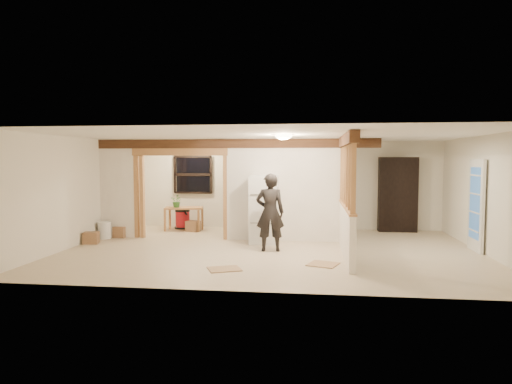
# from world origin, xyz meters

# --- Properties ---
(floor) EXTENTS (9.00, 6.50, 0.01)m
(floor) POSITION_xyz_m (0.00, 0.00, -0.01)
(floor) COLOR #C3AD91
(floor) RESTS_ON ground
(ceiling) EXTENTS (9.00, 6.50, 0.01)m
(ceiling) POSITION_xyz_m (0.00, 0.00, 2.50)
(ceiling) COLOR white
(wall_back) EXTENTS (9.00, 0.01, 2.50)m
(wall_back) POSITION_xyz_m (0.00, 3.25, 1.25)
(wall_back) COLOR silver
(wall_back) RESTS_ON floor
(wall_front) EXTENTS (9.00, 0.01, 2.50)m
(wall_front) POSITION_xyz_m (0.00, -3.25, 1.25)
(wall_front) COLOR silver
(wall_front) RESTS_ON floor
(wall_left) EXTENTS (0.01, 6.50, 2.50)m
(wall_left) POSITION_xyz_m (-4.50, 0.00, 1.25)
(wall_left) COLOR silver
(wall_left) RESTS_ON floor
(wall_right) EXTENTS (0.01, 6.50, 2.50)m
(wall_right) POSITION_xyz_m (4.50, 0.00, 1.25)
(wall_right) COLOR silver
(wall_right) RESTS_ON floor
(partition_left_stub) EXTENTS (0.90, 0.12, 2.50)m
(partition_left_stub) POSITION_xyz_m (-4.05, 1.20, 1.25)
(partition_left_stub) COLOR white
(partition_left_stub) RESTS_ON floor
(partition_center) EXTENTS (2.80, 0.12, 2.50)m
(partition_center) POSITION_xyz_m (0.20, 1.20, 1.25)
(partition_center) COLOR white
(partition_center) RESTS_ON floor
(doorway_frame) EXTENTS (2.46, 0.14, 2.20)m
(doorway_frame) POSITION_xyz_m (-2.40, 1.20, 1.10)
(doorway_frame) COLOR #B47F4B
(doorway_frame) RESTS_ON floor
(header_beam_back) EXTENTS (7.00, 0.18, 0.22)m
(header_beam_back) POSITION_xyz_m (-1.00, 1.20, 2.38)
(header_beam_back) COLOR #4B2D1A
(header_beam_back) RESTS_ON ceiling
(header_beam_right) EXTENTS (0.18, 3.30, 0.22)m
(header_beam_right) POSITION_xyz_m (1.60, -0.40, 2.38)
(header_beam_right) COLOR #4B2D1A
(header_beam_right) RESTS_ON ceiling
(pony_wall) EXTENTS (0.12, 3.20, 1.00)m
(pony_wall) POSITION_xyz_m (1.60, -0.40, 0.50)
(pony_wall) COLOR white
(pony_wall) RESTS_ON floor
(stud_partition) EXTENTS (0.14, 3.20, 1.32)m
(stud_partition) POSITION_xyz_m (1.60, -0.40, 1.66)
(stud_partition) COLOR #B47F4B
(stud_partition) RESTS_ON pony_wall
(window_back) EXTENTS (1.12, 0.10, 1.10)m
(window_back) POSITION_xyz_m (-2.60, 3.17, 1.55)
(window_back) COLOR black
(window_back) RESTS_ON wall_back
(french_door) EXTENTS (0.12, 0.86, 2.00)m
(french_door) POSITION_xyz_m (4.42, 0.40, 1.00)
(french_door) COLOR white
(french_door) RESTS_ON floor
(ceiling_dome_main) EXTENTS (0.36, 0.36, 0.16)m
(ceiling_dome_main) POSITION_xyz_m (0.30, -0.50, 2.48)
(ceiling_dome_main) COLOR #FFEABF
(ceiling_dome_main) RESTS_ON ceiling
(ceiling_dome_util) EXTENTS (0.32, 0.32, 0.14)m
(ceiling_dome_util) POSITION_xyz_m (-2.50, 2.30, 2.48)
(ceiling_dome_util) COLOR #FFEABF
(ceiling_dome_util) RESTS_ON ceiling
(hanging_bulb) EXTENTS (0.07, 0.07, 0.07)m
(hanging_bulb) POSITION_xyz_m (-2.00, 1.60, 2.18)
(hanging_bulb) COLOR #FFD88C
(hanging_bulb) RESTS_ON ceiling
(refrigerator) EXTENTS (0.66, 0.64, 1.61)m
(refrigerator) POSITION_xyz_m (-0.24, 0.82, 0.80)
(refrigerator) COLOR silver
(refrigerator) RESTS_ON floor
(woman) EXTENTS (0.66, 0.47, 1.69)m
(woman) POSITION_xyz_m (-0.01, -0.13, 0.85)
(woman) COLOR black
(woman) RESTS_ON floor
(work_table) EXTENTS (1.12, 0.69, 0.66)m
(work_table) POSITION_xyz_m (-2.68, 2.46, 0.33)
(work_table) COLOR #B47F4B
(work_table) RESTS_ON floor
(potted_plant) EXTENTS (0.41, 0.38, 0.36)m
(potted_plant) POSITION_xyz_m (-2.85, 2.39, 0.84)
(potted_plant) COLOR #2D5823
(potted_plant) RESTS_ON work_table
(shop_vac) EXTENTS (0.50, 0.50, 0.61)m
(shop_vac) POSITION_xyz_m (-2.82, 2.81, 0.30)
(shop_vac) COLOR red
(shop_vac) RESTS_ON floor
(bookshelf) EXTENTS (1.03, 0.34, 2.06)m
(bookshelf) POSITION_xyz_m (3.24, 3.01, 1.03)
(bookshelf) COLOR black
(bookshelf) RESTS_ON floor
(bucket) EXTENTS (0.36, 0.36, 0.42)m
(bucket) POSITION_xyz_m (-4.30, 0.93, 0.21)
(bucket) COLOR silver
(bucket) RESTS_ON floor
(box_util_a) EXTENTS (0.41, 0.37, 0.29)m
(box_util_a) POSITION_xyz_m (-2.39, 2.33, 0.15)
(box_util_a) COLOR #906746
(box_util_a) RESTS_ON floor
(box_util_b) EXTENTS (0.32, 0.32, 0.28)m
(box_util_b) POSITION_xyz_m (-3.98, 1.16, 0.14)
(box_util_b) COLOR #906746
(box_util_b) RESTS_ON floor
(box_front) EXTENTS (0.39, 0.34, 0.27)m
(box_front) POSITION_xyz_m (-4.30, 0.22, 0.14)
(box_front) COLOR #906746
(box_front) RESTS_ON floor
(floor_panel_near) EXTENTS (0.67, 0.67, 0.02)m
(floor_panel_near) POSITION_xyz_m (1.11, -1.32, 0.01)
(floor_panel_near) COLOR tan
(floor_panel_near) RESTS_ON floor
(floor_panel_far) EXTENTS (0.70, 0.64, 0.02)m
(floor_panel_far) POSITION_xyz_m (-0.67, -1.92, 0.01)
(floor_panel_far) COLOR tan
(floor_panel_far) RESTS_ON floor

